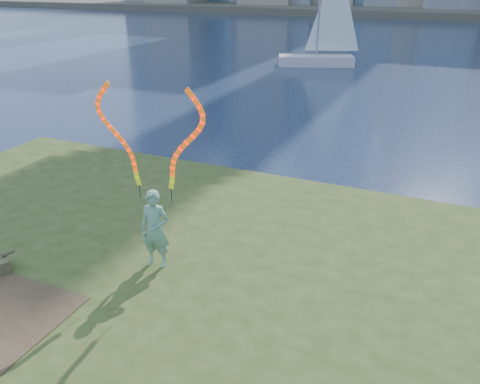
% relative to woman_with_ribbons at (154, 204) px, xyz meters
% --- Properties ---
extents(ground, '(320.00, 320.00, 0.00)m').
position_rel_woman_with_ribbons_xyz_m(ground, '(0.04, 0.19, -2.20)').
color(ground, '#18243C').
rests_on(ground, ground).
extents(grassy_knoll, '(20.00, 18.00, 0.80)m').
position_rel_woman_with_ribbons_xyz_m(grassy_knoll, '(0.04, -2.11, -1.86)').
color(grassy_knoll, '#374619').
rests_on(grassy_knoll, ground).
extents(far_shore, '(320.00, 40.00, 1.20)m').
position_rel_woman_with_ribbons_xyz_m(far_shore, '(0.04, 95.19, -1.60)').
color(far_shore, '#4E4939').
rests_on(far_shore, ground).
extents(woman_with_ribbons, '(2.06, 0.53, 4.07)m').
position_rel_woman_with_ribbons_xyz_m(woman_with_ribbons, '(0.00, 0.00, 0.00)').
color(woman_with_ribbons, '#1C6D41').
rests_on(woman_with_ribbons, grassy_knoll).
extents(canvas_bag, '(0.46, 0.52, 0.38)m').
position_rel_woman_with_ribbons_xyz_m(canvas_bag, '(-2.80, -1.49, -1.25)').
color(canvas_bag, '#4C4328').
rests_on(canvas_bag, grassy_knoll).
extents(sailboat, '(5.96, 3.70, 9.12)m').
position_rel_woman_with_ribbons_xyz_m(sailboat, '(-4.16, 29.36, -0.63)').
color(sailboat, silver).
rests_on(sailboat, ground).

